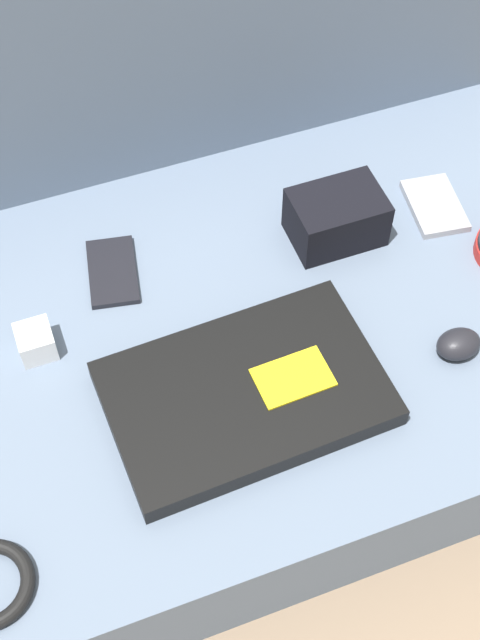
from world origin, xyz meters
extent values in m
plane|color=#7A6651|center=(0.00, 0.00, 0.00)|extent=(8.00, 8.00, 0.00)
cube|color=slate|center=(0.00, 0.00, 0.08)|extent=(1.05, 0.62, 0.15)
cube|color=slate|center=(0.00, 0.41, 0.25)|extent=(1.05, 0.20, 0.50)
cube|color=black|center=(-0.03, -0.10, 0.17)|extent=(0.34, 0.22, 0.03)
cube|color=yellow|center=(0.03, -0.11, 0.18)|extent=(0.09, 0.06, 0.00)
ellipsoid|color=black|center=(0.24, -0.13, 0.17)|extent=(0.06, 0.04, 0.03)
cube|color=black|center=(-0.13, 0.14, 0.16)|extent=(0.08, 0.12, 0.01)
cube|color=#99999E|center=(0.33, 0.10, 0.16)|extent=(0.08, 0.11, 0.01)
cube|color=black|center=(0.18, 0.10, 0.19)|extent=(0.12, 0.09, 0.07)
cube|color=silver|center=(-0.25, 0.06, 0.17)|extent=(0.04, 0.05, 0.04)
camera|label=1|loc=(-0.23, -0.61, 1.09)|focal=50.00mm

